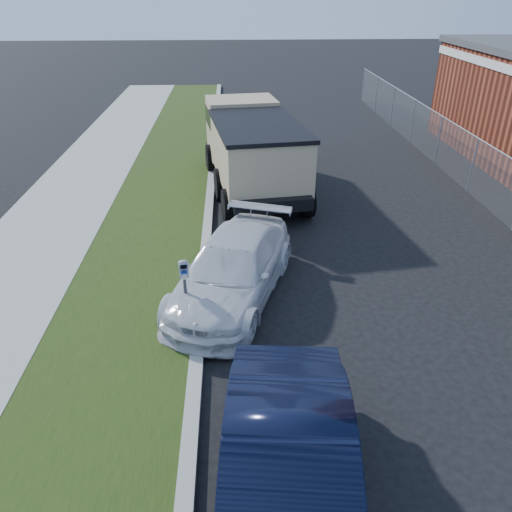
{
  "coord_description": "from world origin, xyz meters",
  "views": [
    {
      "loc": [
        -1.87,
        -8.34,
        6.1
      ],
      "look_at": [
        -1.4,
        1.0,
        1.0
      ],
      "focal_mm": 35.0,
      "sensor_mm": 36.0,
      "label": 1
    }
  ],
  "objects_px": {
    "parking_meter": "(184,278)",
    "navy_sedan": "(288,486)",
    "dump_truck": "(251,146)",
    "white_wagon": "(233,267)"
  },
  "relations": [
    {
      "from": "white_wagon",
      "to": "dump_truck",
      "type": "xyz_separation_m",
      "value": [
        0.68,
        6.64,
        0.77
      ]
    },
    {
      "from": "parking_meter",
      "to": "dump_truck",
      "type": "xyz_separation_m",
      "value": [
        1.62,
        7.84,
        0.29
      ]
    },
    {
      "from": "dump_truck",
      "to": "white_wagon",
      "type": "bearing_deg",
      "value": -103.83
    },
    {
      "from": "parking_meter",
      "to": "navy_sedan",
      "type": "bearing_deg",
      "value": -78.82
    },
    {
      "from": "parking_meter",
      "to": "dump_truck",
      "type": "height_order",
      "value": "dump_truck"
    },
    {
      "from": "navy_sedan",
      "to": "dump_truck",
      "type": "distance_m",
      "value": 12.16
    },
    {
      "from": "parking_meter",
      "to": "navy_sedan",
      "type": "xyz_separation_m",
      "value": [
        1.55,
        -4.3,
        -0.39
      ]
    },
    {
      "from": "dump_truck",
      "to": "parking_meter",
      "type": "bearing_deg",
      "value": -109.63
    },
    {
      "from": "parking_meter",
      "to": "white_wagon",
      "type": "bearing_deg",
      "value": 43.33
    },
    {
      "from": "parking_meter",
      "to": "white_wagon",
      "type": "height_order",
      "value": "parking_meter"
    }
  ]
}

